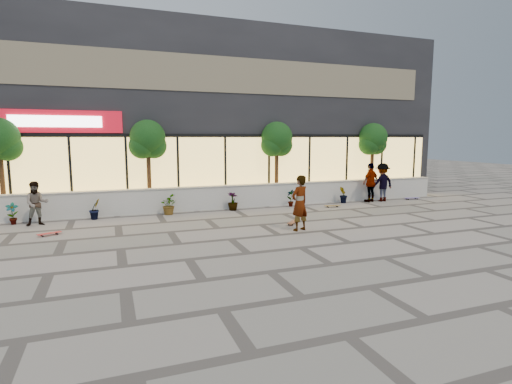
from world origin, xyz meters
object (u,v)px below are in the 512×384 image
object	(u,v)px
skater_center	(300,203)
skateboard_center	(293,222)
skateboard_right_far	(412,198)
skater_right_near	(371,183)
skateboard_right_near	(333,206)
skater_left	(37,204)
skateboard_left	(49,233)
tree_mideast	(277,141)
skater_right_far	(382,182)
tree_east	(373,141)
tree_midwest	(148,142)

from	to	relation	value
skater_center	skateboard_center	size ratio (longest dim) A/B	2.72
skateboard_right_far	skater_right_near	bearing A→B (deg)	-175.40
skateboard_center	skateboard_right_near	world-z (taller)	skateboard_center
skater_left	skateboard_center	size ratio (longest dim) A/B	2.29
skateboard_left	skateboard_right_near	world-z (taller)	skateboard_right_near
skater_center	skateboard_center	distance (m)	1.34
tree_mideast	skateboard_right_near	xyz separation A→B (m)	(1.89, -2.11, -2.91)
skater_right_far	skateboard_right_near	world-z (taller)	skater_right_far
tree_mideast	skater_right_far	world-z (taller)	tree_mideast
skater_center	skater_right_near	size ratio (longest dim) A/B	0.98
tree_east	skater_right_near	size ratio (longest dim) A/B	2.03
tree_mideast	skater_left	bearing A→B (deg)	-170.28
tree_midwest	skateboard_right_far	bearing A→B (deg)	-6.62
skater_center	skateboard_right_near	bearing A→B (deg)	-153.76
skateboard_center	skateboard_left	world-z (taller)	skateboard_center
skater_left	skateboard_right_far	world-z (taller)	skater_left
tree_east	skater_right_far	bearing A→B (deg)	-104.93
skateboard_left	tree_midwest	bearing A→B (deg)	21.75
skater_left	skater_center	bearing A→B (deg)	-34.49
skater_right_far	skater_right_near	bearing A→B (deg)	-4.90
tree_midwest	tree_mideast	size ratio (longest dim) A/B	1.00
tree_midwest	skater_center	bearing A→B (deg)	-52.34
tree_midwest	skater_center	world-z (taller)	tree_midwest
tree_mideast	skater_right_near	size ratio (longest dim) A/B	2.03
skater_left	skater_right_far	xyz separation A→B (m)	(15.24, 0.33, 0.15)
skater_center	skateboard_center	xyz separation A→B (m)	(0.23, 0.99, -0.87)
skater_right_near	skateboard_right_near	xyz separation A→B (m)	(-2.55, -0.71, -0.89)
tree_mideast	skater_center	distance (m)	6.27
tree_east	skater_center	xyz separation A→B (m)	(-7.09, -5.72, -2.04)
tree_midwest	skater_center	xyz separation A→B (m)	(4.41, -5.72, -2.04)
tree_midwest	skater_right_near	distance (m)	10.73
skater_left	skater_right_far	size ratio (longest dim) A/B	0.84
skater_right_near	skateboard_center	world-z (taller)	skater_right_near
skater_right_near	skater_right_far	world-z (taller)	skater_right_near
tree_midwest	tree_east	size ratio (longest dim) A/B	1.00
tree_east	skateboard_right_near	size ratio (longest dim) A/B	5.12
skateboard_right_near	skater_center	bearing A→B (deg)	-124.47
tree_midwest	tree_east	bearing A→B (deg)	0.00
tree_mideast	skateboard_left	size ratio (longest dim) A/B	5.34
skateboard_right_far	skateboard_center	bearing A→B (deg)	-151.82
skateboard_left	tree_mideast	bearing A→B (deg)	-3.08
skater_center	skateboard_right_far	distance (m)	9.54
skater_right_near	skateboard_right_far	bearing A→B (deg)	159.24
tree_midwest	skateboard_left	distance (m)	5.80
skater_center	tree_midwest	bearing A→B (deg)	-72.20
skateboard_right_near	skateboard_left	bearing A→B (deg)	-163.26
skater_center	skater_right_near	world-z (taller)	skater_right_near
tree_east	skateboard_left	size ratio (longest dim) A/B	5.34
tree_east	skater_left	distance (m)	15.86
skater_center	skateboard_right_far	size ratio (longest dim) A/B	2.23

